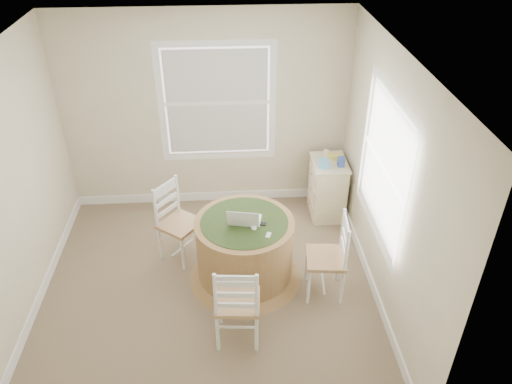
{
  "coord_description": "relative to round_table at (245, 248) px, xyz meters",
  "views": [
    {
      "loc": [
        0.26,
        -4.0,
        3.9
      ],
      "look_at": [
        0.55,
        0.45,
        0.98
      ],
      "focal_mm": 35.0,
      "sensor_mm": 36.0,
      "label": 1
    }
  ],
  "objects": [
    {
      "name": "chair_right",
      "position": [
        0.83,
        -0.29,
        0.06
      ],
      "size": [
        0.44,
        0.46,
        0.95
      ],
      "primitive_type": null,
      "rotation": [
        0.0,
        0.0,
        -1.67
      ],
      "color": "white",
      "rests_on": "ground"
    },
    {
      "name": "box_yellow",
      "position": [
        1.19,
        1.24,
        0.4
      ],
      "size": [
        0.15,
        0.1,
        0.06
      ],
      "primitive_type": "cube",
      "rotation": [
        0.0,
        0.0,
        -0.0
      ],
      "color": "#E6CF51",
      "rests_on": "corner_chest"
    },
    {
      "name": "keys",
      "position": [
        0.19,
        -0.06,
        0.35
      ],
      "size": [
        0.07,
        0.07,
        0.02
      ],
      "primitive_type": "cube",
      "rotation": [
        0.0,
        0.0,
        -0.32
      ],
      "color": "black",
      "rests_on": "round_table"
    },
    {
      "name": "phone",
      "position": [
        0.23,
        -0.24,
        0.35
      ],
      "size": [
        0.07,
        0.1,
        0.02
      ],
      "primitive_type": "cube",
      "rotation": [
        0.0,
        0.0,
        -0.32
      ],
      "color": "#B7BABF",
      "rests_on": "round_table"
    },
    {
      "name": "corner_chest",
      "position": [
        1.13,
        1.17,
        -0.02
      ],
      "size": [
        0.44,
        0.59,
        0.78
      ],
      "rotation": [
        0.0,
        0.0,
        -0.0
      ],
      "color": "beige",
      "rests_on": "ground"
    },
    {
      "name": "cup_cream",
      "position": [
        1.11,
        1.32,
        0.41
      ],
      "size": [
        0.07,
        0.07,
        0.09
      ],
      "primitive_type": "cylinder",
      "color": "beige",
      "rests_on": "corner_chest"
    },
    {
      "name": "mouse",
      "position": [
        0.09,
        -0.11,
        0.36
      ],
      "size": [
        0.09,
        0.11,
        0.03
      ],
      "primitive_type": "ellipsoid",
      "rotation": [
        0.0,
        0.0,
        -0.32
      ],
      "color": "white",
      "rests_on": "round_table"
    },
    {
      "name": "tissue_box",
      "position": [
        1.03,
        1.05,
        0.42
      ],
      "size": [
        0.12,
        0.12,
        0.1
      ],
      "primitive_type": "cube",
      "rotation": [
        0.0,
        0.0,
        -0.0
      ],
      "color": "#61A9DE",
      "rests_on": "corner_chest"
    },
    {
      "name": "room",
      "position": [
        -0.24,
        -0.05,
        0.88
      ],
      "size": [
        3.64,
        3.64,
        2.64
      ],
      "color": "#7F6651",
      "rests_on": "ground"
    },
    {
      "name": "chair_near",
      "position": [
        -0.11,
        -0.85,
        0.06
      ],
      "size": [
        0.45,
        0.43,
        0.95
      ],
      "primitive_type": null,
      "rotation": [
        0.0,
        0.0,
        3.06
      ],
      "color": "white",
      "rests_on": "ground"
    },
    {
      "name": "box_blue",
      "position": [
        1.25,
        1.06,
        0.43
      ],
      "size": [
        0.08,
        0.08,
        0.12
      ],
      "primitive_type": "cube",
      "rotation": [
        0.0,
        0.0,
        -0.0
      ],
      "color": "#34499E",
      "rests_on": "corner_chest"
    },
    {
      "name": "round_table",
      "position": [
        0.0,
        0.0,
        0.0
      ],
      "size": [
        1.25,
        1.25,
        0.77
      ],
      "rotation": [
        0.0,
        0.0,
        -0.32
      ],
      "color": "#966943",
      "rests_on": "ground"
    },
    {
      "name": "chair_left",
      "position": [
        -0.72,
        0.4,
        0.06
      ],
      "size": [
        0.57,
        0.58,
        0.95
      ],
      "primitive_type": null,
      "rotation": [
        0.0,
        0.0,
        0.92
      ],
      "color": "white",
      "rests_on": "ground"
    },
    {
      "name": "laptop",
      "position": [
        0.0,
        -0.01,
        0.38
      ],
      "size": [
        0.38,
        0.35,
        0.23
      ],
      "rotation": [
        0.0,
        0.0,
        2.96
      ],
      "color": "white",
      "rests_on": "round_table"
    }
  ]
}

